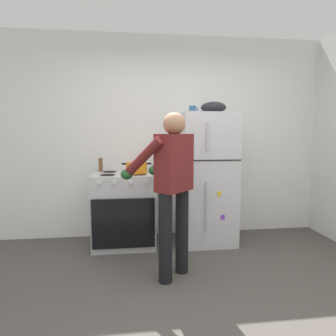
{
  "coord_description": "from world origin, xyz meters",
  "views": [
    {
      "loc": [
        -0.46,
        -2.04,
        1.4
      ],
      "look_at": [
        -0.05,
        1.32,
        1.0
      ],
      "focal_mm": 30.93,
      "sensor_mm": 36.0,
      "label": 1
    }
  ],
  "objects_px": {
    "person_cook": "(171,180)",
    "mixing_bowl": "(213,108)",
    "pepper_mill": "(101,165)",
    "red_pot": "(136,168)",
    "refrigerator": "(206,178)",
    "stove_range": "(124,209)",
    "coffee_mug": "(192,110)"
  },
  "relations": [
    {
      "from": "pepper_mill",
      "to": "mixing_bowl",
      "type": "relative_size",
      "value": 0.54
    },
    {
      "from": "coffee_mug",
      "to": "stove_range",
      "type": "bearing_deg",
      "value": -176.06
    },
    {
      "from": "pepper_mill",
      "to": "mixing_bowl",
      "type": "bearing_deg",
      "value": -7.94
    },
    {
      "from": "mixing_bowl",
      "to": "pepper_mill",
      "type": "bearing_deg",
      "value": 172.06
    },
    {
      "from": "red_pot",
      "to": "coffee_mug",
      "type": "relative_size",
      "value": 3.23
    },
    {
      "from": "coffee_mug",
      "to": "mixing_bowl",
      "type": "height_order",
      "value": "mixing_bowl"
    },
    {
      "from": "person_cook",
      "to": "pepper_mill",
      "type": "xyz_separation_m",
      "value": [
        -0.77,
        1.09,
        0.04
      ]
    },
    {
      "from": "coffee_mug",
      "to": "mixing_bowl",
      "type": "distance_m",
      "value": 0.26
    },
    {
      "from": "person_cook",
      "to": "mixing_bowl",
      "type": "relative_size",
      "value": 5.0
    },
    {
      "from": "red_pot",
      "to": "pepper_mill",
      "type": "bearing_deg",
      "value": 151.48
    },
    {
      "from": "refrigerator",
      "to": "person_cook",
      "type": "bearing_deg",
      "value": -122.95
    },
    {
      "from": "person_cook",
      "to": "pepper_mill",
      "type": "height_order",
      "value": "person_cook"
    },
    {
      "from": "refrigerator",
      "to": "stove_range",
      "type": "bearing_deg",
      "value": -179.45
    },
    {
      "from": "stove_range",
      "to": "coffee_mug",
      "type": "bearing_deg",
      "value": 3.94
    },
    {
      "from": "refrigerator",
      "to": "red_pot",
      "type": "bearing_deg",
      "value": -176.82
    },
    {
      "from": "stove_range",
      "to": "pepper_mill",
      "type": "xyz_separation_m",
      "value": [
        -0.3,
        0.21,
        0.55
      ]
    },
    {
      "from": "person_cook",
      "to": "mixing_bowl",
      "type": "xyz_separation_m",
      "value": [
        0.66,
        0.89,
        0.77
      ]
    },
    {
      "from": "refrigerator",
      "to": "pepper_mill",
      "type": "xyz_separation_m",
      "value": [
        -1.35,
        0.2,
        0.18
      ]
    },
    {
      "from": "red_pot",
      "to": "stove_range",
      "type": "bearing_deg",
      "value": 166.08
    },
    {
      "from": "coffee_mug",
      "to": "pepper_mill",
      "type": "height_order",
      "value": "coffee_mug"
    },
    {
      "from": "stove_range",
      "to": "coffee_mug",
      "type": "xyz_separation_m",
      "value": [
        0.88,
        0.06,
        1.25
      ]
    },
    {
      "from": "stove_range",
      "to": "pepper_mill",
      "type": "height_order",
      "value": "pepper_mill"
    },
    {
      "from": "red_pot",
      "to": "pepper_mill",
      "type": "relative_size",
      "value": 2.11
    },
    {
      "from": "person_cook",
      "to": "pepper_mill",
      "type": "distance_m",
      "value": 1.34
    },
    {
      "from": "person_cook",
      "to": "pepper_mill",
      "type": "relative_size",
      "value": 9.34
    },
    {
      "from": "refrigerator",
      "to": "stove_range",
      "type": "distance_m",
      "value": 1.12
    },
    {
      "from": "red_pot",
      "to": "pepper_mill",
      "type": "height_order",
      "value": "pepper_mill"
    },
    {
      "from": "red_pot",
      "to": "coffee_mug",
      "type": "bearing_deg",
      "value": 7.95
    },
    {
      "from": "stove_range",
      "to": "person_cook",
      "type": "distance_m",
      "value": 1.12
    },
    {
      "from": "stove_range",
      "to": "person_cook",
      "type": "height_order",
      "value": "person_cook"
    },
    {
      "from": "pepper_mill",
      "to": "stove_range",
      "type": "bearing_deg",
      "value": -35.04
    },
    {
      "from": "red_pot",
      "to": "pepper_mill",
      "type": "xyz_separation_m",
      "value": [
        -0.46,
        0.25,
        0.02
      ]
    }
  ]
}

